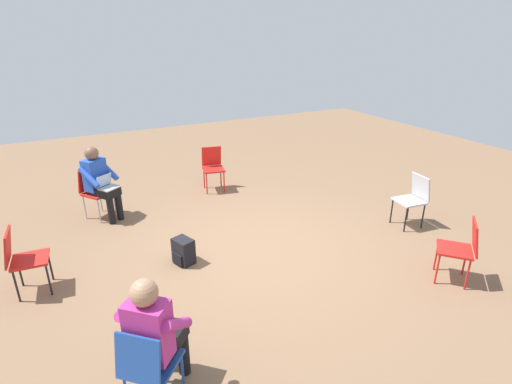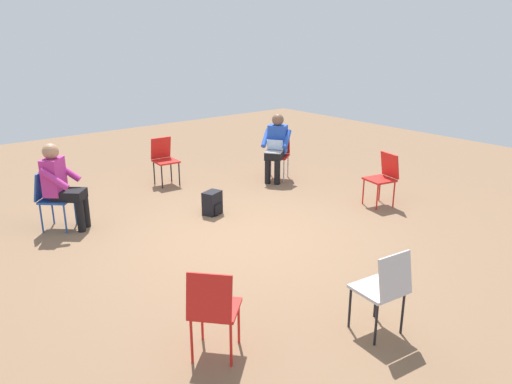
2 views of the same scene
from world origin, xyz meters
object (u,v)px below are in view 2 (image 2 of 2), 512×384
object	(u,v)px
chair_south	(384,287)
person_with_laptop	(276,144)
chair_east	(383,175)
chair_northeast	(278,152)
chair_north	(164,157)
chair_northwest	(51,195)
backpack_near_laptop_user	(212,204)
person_in_magenta	(61,182)
chair_southwest	(213,307)

from	to	relation	value
chair_south	person_with_laptop	size ratio (longest dim) A/B	0.69
chair_south	person_with_laptop	world-z (taller)	person_with_laptop
chair_east	chair_northeast	xyz separation A→B (m)	(-0.26, 2.23, 0.00)
chair_northeast	person_with_laptop	size ratio (longest dim) A/B	0.69
chair_east	person_with_laptop	bearing A→B (deg)	22.67
chair_south	person_with_laptop	bearing A→B (deg)	66.49
chair_north	person_with_laptop	distance (m)	2.07
chair_north	chair_south	bearing A→B (deg)	85.92
chair_north	chair_northeast	bearing A→B (deg)	155.70
chair_south	chair_northwest	world-z (taller)	same
chair_north	chair_northwest	size ratio (longest dim) A/B	1.00
backpack_near_laptop_user	chair_south	bearing A→B (deg)	-99.35
person_in_magenta	backpack_near_laptop_user	bearing A→B (deg)	110.02
chair_northeast	chair_northwest	bearing A→B (deg)	54.18
chair_south	chair_northeast	bearing A→B (deg)	65.69
chair_northeast	person_with_laptop	xyz separation A→B (m)	(-0.14, -0.10, 0.20)
chair_southwest	chair_northeast	world-z (taller)	same
chair_southwest	chair_east	bearing A→B (deg)	67.92
chair_east	backpack_near_laptop_user	world-z (taller)	chair_east
chair_southwest	person_in_magenta	size ratio (longest dim) A/B	0.69
chair_southwest	backpack_near_laptop_user	world-z (taller)	chair_southwest
chair_southwest	chair_east	world-z (taller)	same
person_in_magenta	chair_south	bearing A→B (deg)	60.02
chair_east	person_in_magenta	world-z (taller)	person_in_magenta
chair_southwest	chair_northwest	world-z (taller)	same
chair_southwest	chair_northeast	bearing A→B (deg)	90.99
chair_east	chair_northeast	distance (m)	2.24
chair_northwest	person_with_laptop	size ratio (longest dim) A/B	0.69
chair_east	chair_northeast	size ratio (longest dim) A/B	1.00
chair_northwest	chair_northeast	size ratio (longest dim) A/B	1.00
person_in_magenta	backpack_near_laptop_user	xyz separation A→B (m)	(1.95, -0.83, -0.54)
person_with_laptop	chair_south	bearing A→B (deg)	115.26
chair_northwest	chair_northeast	distance (m)	4.18
chair_northeast	backpack_near_laptop_user	xyz separation A→B (m)	(-2.10, -0.84, -0.34)
chair_north	person_in_magenta	xyz separation A→B (m)	(-2.19, -1.04, 0.20)
chair_southwest	chair_northeast	distance (m)	5.58
chair_north	person_with_laptop	bearing A→B (deg)	151.48
chair_north	backpack_near_laptop_user	distance (m)	1.92
chair_southwest	chair_south	size ratio (longest dim) A/B	1.00
chair_north	person_with_laptop	world-z (taller)	person_with_laptop
chair_north	backpack_near_laptop_user	bearing A→B (deg)	87.37
chair_south	chair_northeast	size ratio (longest dim) A/B	1.00
chair_north	chair_south	distance (m)	5.57
chair_east	backpack_near_laptop_user	bearing A→B (deg)	71.68
person_in_magenta	chair_northwest	bearing A→B (deg)	-90.00
chair_east	chair_northwest	bearing A→B (deg)	74.30
chair_east	chair_north	size ratio (longest dim) A/B	1.00
chair_east	chair_northwest	distance (m)	5.02
chair_northeast	person_in_magenta	size ratio (longest dim) A/B	0.69
chair_east	person_with_laptop	xyz separation A→B (m)	(-0.40, 2.13, 0.20)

